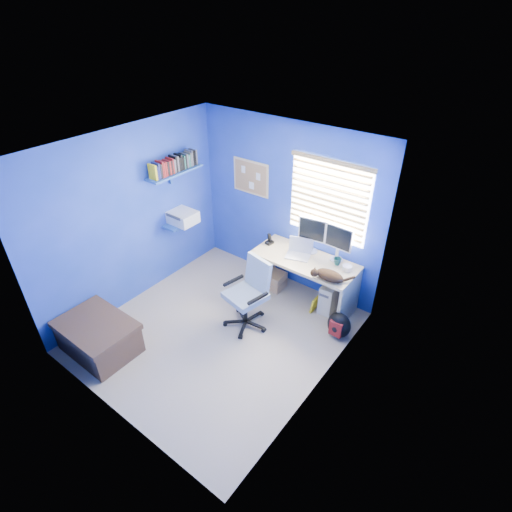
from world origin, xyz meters
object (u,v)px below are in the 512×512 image
Objects in this scene: laptop at (298,250)px; cat at (330,276)px; tower_pc at (331,295)px; office_chair at (248,302)px; desk at (303,280)px.

cat is at bearing -37.87° from laptop.
office_chair reaches higher than tower_pc.
office_chair is (-0.34, -0.86, -0.00)m from desk.
cat is at bearing 36.94° from office_chair.
office_chair reaches higher than desk.
laptop is at bearing 135.56° from cat.
desk is 0.44m from tower_pc.
laptop is at bearing 75.58° from office_chair.
laptop reaches higher than desk.
desk is at bearing 131.25° from cat.
cat reaches higher than tower_pc.
cat is at bearing -77.84° from tower_pc.
desk is 1.50× the size of office_chair.
laptop reaches higher than tower_pc.
tower_pc is at bearing 52.38° from office_chair.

